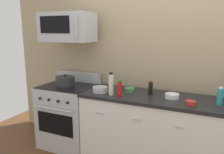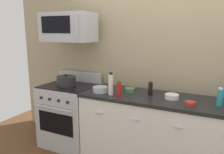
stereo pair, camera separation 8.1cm
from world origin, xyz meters
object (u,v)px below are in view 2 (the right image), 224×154
at_px(bottle_dish_soap, 220,97).
at_px(bowl_white_ceramic, 172,96).
at_px(microwave, 68,27).
at_px(bowl_steel_prep, 100,89).
at_px(stockpot, 66,81).
at_px(bowl_green_glaze, 130,90).
at_px(bowl_red_small, 190,103).
at_px(bottle_soy_sauce_dark, 150,89).
at_px(bottle_hot_sauce_red, 119,89).
at_px(range_oven, 70,114).
at_px(bottle_vinegar_white, 111,84).

height_order(bottle_dish_soap, bowl_white_ceramic, bottle_dish_soap).
distance_m(microwave, bowl_steel_prep, 1.00).
bearing_deg(stockpot, microwave, 89.87).
xyz_separation_m(bowl_white_ceramic, bowl_green_glaze, (-0.56, 0.06, -0.00)).
height_order(bowl_red_small, bowl_white_ceramic, bowl_white_ceramic).
xyz_separation_m(bottle_dish_soap, bowl_white_ceramic, (-0.51, 0.03, -0.07)).
relative_size(microwave, bottle_soy_sauce_dark, 4.23).
bearing_deg(bottle_hot_sauce_red, bowl_white_ceramic, 18.62).
bearing_deg(bottle_soy_sauce_dark, bowl_red_small, -20.87).
height_order(bottle_dish_soap, bowl_steel_prep, bottle_dish_soap).
xyz_separation_m(range_oven, stockpot, (0.00, -0.05, 0.52)).
bearing_deg(bowl_green_glaze, bottle_vinegar_white, -124.78).
bearing_deg(stockpot, bottle_soy_sauce_dark, 4.07).
distance_m(range_oven, microwave, 1.28).
xyz_separation_m(bottle_hot_sauce_red, stockpot, (-0.90, 0.14, -0.02)).
bearing_deg(bottle_hot_sauce_red, bottle_vinegar_white, 167.26).
relative_size(bottle_vinegar_white, stockpot, 1.04).
height_order(bottle_hot_sauce_red, bowl_green_glaze, bottle_hot_sauce_red).
relative_size(bowl_white_ceramic, stockpot, 0.60).
relative_size(bowl_red_small, bowl_green_glaze, 0.85).
xyz_separation_m(bottle_soy_sauce_dark, bottle_vinegar_white, (-0.45, -0.20, 0.05)).
bearing_deg(bowl_red_small, bottle_soy_sauce_dark, 159.13).
bearing_deg(bottle_soy_sauce_dark, stockpot, -175.93).
bearing_deg(stockpot, range_oven, 90.00).
xyz_separation_m(bottle_soy_sauce_dark, bowl_white_ceramic, (0.27, -0.03, -0.05)).
bearing_deg(bottle_vinegar_white, range_oven, 167.70).
bearing_deg(bowl_white_ceramic, bowl_red_small, -35.06).
distance_m(range_oven, bottle_soy_sauce_dark, 1.33).
xyz_separation_m(microwave, bowl_red_small, (1.72, -0.20, -0.81)).
bearing_deg(stockpot, bowl_green_glaze, 7.06).
relative_size(bottle_vinegar_white, bowl_red_small, 2.57).
distance_m(bottle_dish_soap, bowl_green_glaze, 1.07).
bearing_deg(stockpot, bottle_dish_soap, 0.67).
relative_size(bottle_dish_soap, bowl_white_ceramic, 1.22).
bearing_deg(bowl_green_glaze, bowl_red_small, -15.60).
xyz_separation_m(range_oven, bowl_red_small, (1.72, -0.16, 0.47)).
distance_m(bottle_vinegar_white, bowl_green_glaze, 0.30).
relative_size(bottle_soy_sauce_dark, bowl_steel_prep, 0.90).
bearing_deg(bowl_white_ceramic, bowl_steel_prep, -172.14).
height_order(bottle_soy_sauce_dark, bowl_steel_prep, bottle_soy_sauce_dark).
distance_m(microwave, bottle_dish_soap, 2.13).
bearing_deg(bowl_green_glaze, bottle_soy_sauce_dark, -5.81).
distance_m(bowl_steel_prep, bowl_green_glaze, 0.39).
bearing_deg(microwave, bowl_steel_prep, -15.53).
relative_size(range_oven, bottle_soy_sauce_dark, 6.08).
relative_size(microwave, stockpot, 2.72).
bearing_deg(bottle_dish_soap, bowl_steel_prep, -176.30).
height_order(range_oven, bowl_steel_prep, range_oven).
relative_size(range_oven, bowl_steel_prep, 5.48).
height_order(microwave, bowl_red_small, microwave).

